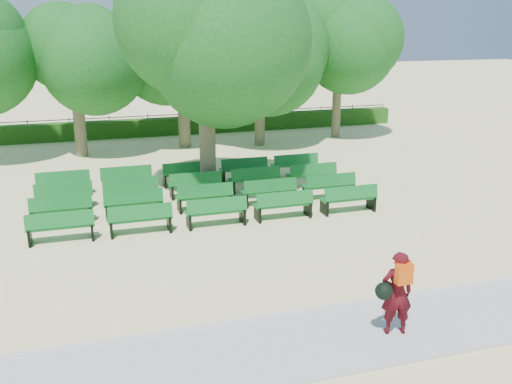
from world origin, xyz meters
TOP-DOWN VIEW (x-y plane):
  - ground at (0.00, 0.00)m, footprint 120.00×120.00m
  - paving at (0.00, -7.40)m, footprint 30.00×2.20m
  - curb at (0.00, -6.25)m, footprint 30.00×0.12m
  - hedge at (0.00, 14.00)m, footprint 26.00×0.70m
  - fence at (0.00, 14.40)m, footprint 26.00×0.10m
  - tree_line at (0.00, 10.00)m, footprint 21.80×6.80m
  - bench_array at (-0.83, 1.83)m, footprint 1.81×0.57m
  - tree_among at (-0.24, 2.94)m, footprint 5.64×5.64m
  - person at (1.10, -7.54)m, footprint 0.82×0.53m

SIDE VIEW (x-z plane):
  - ground at x=0.00m, z-range 0.00..0.00m
  - fence at x=0.00m, z-range -0.51..0.51m
  - tree_line at x=0.00m, z-range -3.52..3.52m
  - paving at x=0.00m, z-range 0.00..0.06m
  - curb at x=0.00m, z-range 0.00..0.10m
  - bench_array at x=-0.83m, z-range -0.48..0.66m
  - hedge at x=0.00m, z-range 0.00..0.90m
  - person at x=1.10m, z-range 0.09..1.78m
  - tree_among at x=-0.24m, z-range 1.26..8.90m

